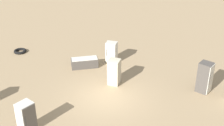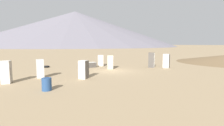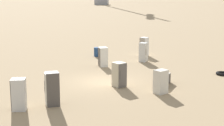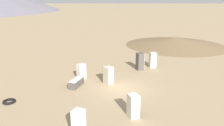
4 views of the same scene
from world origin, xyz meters
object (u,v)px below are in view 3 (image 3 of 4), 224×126
discarded_fridge_0 (19,95)px  discarded_fridge_7 (162,80)px  discarded_fridge_6 (119,75)px  discarded_fridge_5 (103,57)px  scrap_tire (222,73)px  rusty_barrel (97,52)px  discarded_fridge_2 (143,52)px  discarded_fridge_3 (161,82)px  discarded_fridge_4 (144,47)px  discarded_fridge_1 (52,89)px

discarded_fridge_0 → discarded_fridge_7: 9.88m
discarded_fridge_6 → discarded_fridge_0: bearing=3.8°
discarded_fridge_5 → discarded_fridge_6: (6.01, 1.84, 0.02)m
scrap_tire → rusty_barrel: (-6.22, -10.34, 0.32)m
discarded_fridge_2 → discarded_fridge_6: size_ratio=1.02×
discarded_fridge_0 → rusty_barrel: (-15.49, 2.09, -0.46)m
discarded_fridge_0 → discarded_fridge_3: 8.63m
discarded_fridge_6 → discarded_fridge_3: bearing=112.1°
discarded_fridge_6 → discarded_fridge_7: 3.00m
discarded_fridge_3 → discarded_fridge_6: size_ratio=0.92×
scrap_tire → discarded_fridge_0: bearing=-53.3°
rusty_barrel → discarded_fridge_2: bearing=64.8°
discarded_fridge_0 → rusty_barrel: size_ratio=2.10×
discarded_fridge_2 → discarded_fridge_4: size_ratio=0.96×
discarded_fridge_3 → discarded_fridge_6: bearing=109.8°
discarded_fridge_4 → discarded_fridge_0: bearing=106.9°
discarded_fridge_4 → rusty_barrel: discarded_fridge_4 is taller
discarded_fridge_3 → scrap_tire: bearing=3.7°
discarded_fridge_3 → rusty_barrel: bearing=71.2°
discarded_fridge_4 → discarded_fridge_6: discarded_fridge_4 is taller
discarded_fridge_4 → discarded_fridge_6: 11.09m
discarded_fridge_0 → discarded_fridge_2: 14.90m
discarded_fridge_2 → discarded_fridge_4: bearing=-156.4°
discarded_fridge_0 → discarded_fridge_6: 7.22m
discarded_fridge_4 → discarded_fridge_6: size_ratio=1.07×
discarded_fridge_7 → rusty_barrel: 11.15m
discarded_fridge_1 → discarded_fridge_5: 10.38m
discarded_fridge_1 → discarded_fridge_3: 6.78m
discarded_fridge_3 → discarded_fridge_7: 2.06m
discarded_fridge_0 → discarded_fridge_5: size_ratio=1.10×
discarded_fridge_3 → discarded_fridge_2: bearing=52.8°
discarded_fridge_3 → scrap_tire: size_ratio=1.59×
discarded_fridge_7 → discarded_fridge_5: bearing=149.1°
discarded_fridge_1 → discarded_fridge_2: bearing=-43.9°
discarded_fridge_6 → discarded_fridge_4: bearing=-139.9°
discarded_fridge_5 → discarded_fridge_7: 7.09m
discarded_fridge_4 → rusty_barrel: (0.72, -4.36, -0.46)m
discarded_fridge_5 → discarded_fridge_6: discarded_fridge_6 is taller
discarded_fridge_6 → rusty_barrel: 10.69m
discarded_fridge_2 → discarded_fridge_6: 8.35m
discarded_fridge_7 → scrap_tire: (-3.32, 4.57, -0.24)m
discarded_fridge_3 → discarded_fridge_1: bearing=161.3°
discarded_fridge_2 → discarded_fridge_5: size_ratio=1.05×
discarded_fridge_2 → discarded_fridge_3: 9.59m
discarded_fridge_1 → scrap_tire: discarded_fridge_1 is taller
discarded_fridge_3 → discarded_fridge_0: bearing=162.4°
discarded_fridge_0 → rusty_barrel: 15.64m
discarded_fridge_4 → scrap_tire: discarded_fridge_4 is taller
discarded_fridge_6 → discarded_fridge_2: bearing=-142.4°
discarded_fridge_2 → discarded_fridge_6: discarded_fridge_2 is taller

